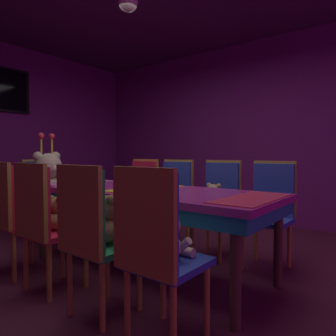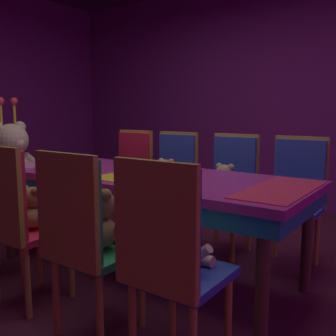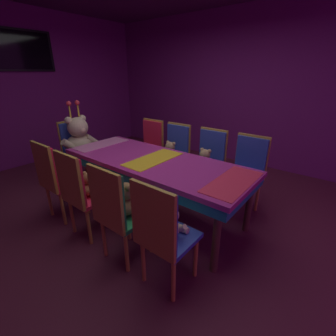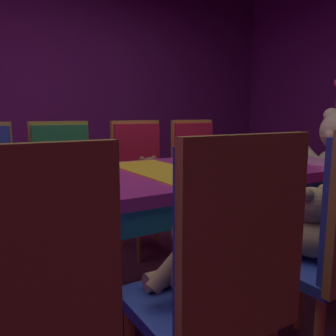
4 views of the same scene
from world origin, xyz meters
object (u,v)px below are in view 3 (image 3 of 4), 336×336
(chair_left_2, at_px, (78,188))
(teddy_left_2, at_px, (90,185))
(banquet_table, at_px, (154,166))
(chair_right_1, at_px, (210,157))
(chair_left_3, at_px, (53,175))
(chair_right_2, at_px, (176,150))
(teddy_right_2, at_px, (170,153))
(chair_right_3, at_px, (151,144))
(chair_left_0, at_px, (160,229))
(chair_left_1, at_px, (114,207))
(king_teddy_bear, at_px, (80,139))
(chair_right_0, at_px, (248,166))
(teddy_left_0, at_px, (171,223))
(teddy_left_1, at_px, (127,201))
(teddy_left_3, at_px, (65,171))
(teddy_right_1, at_px, (204,161))
(throne_chair, at_px, (75,145))
(wall_tv, at_px, (19,50))

(chair_left_2, distance_m, teddy_left_2, 0.14)
(banquet_table, bearing_deg, chair_right_1, -19.40)
(chair_left_3, relative_size, chair_right_2, 1.00)
(teddy_right_2, xyz_separation_m, chair_right_3, (0.14, 0.52, 0.01))
(chair_left_0, xyz_separation_m, chair_left_2, (-0.01, 1.09, 0.00))
(chair_left_1, bearing_deg, king_teddy_bear, 65.41)
(chair_left_1, relative_size, chair_left_3, 1.00)
(banquet_table, bearing_deg, chair_right_3, 44.46)
(banquet_table, xyz_separation_m, chair_left_1, (-0.84, -0.29, -0.06))
(chair_left_3, relative_size, chair_right_0, 1.00)
(chair_left_2, bearing_deg, teddy_left_0, -82.25)
(teddy_left_1, height_order, teddy_left_3, teddy_left_1)
(teddy_right_1, distance_m, throne_chair, 2.13)
(chair_left_2, relative_size, throne_chair, 1.00)
(chair_left_2, bearing_deg, teddy_left_3, 73.73)
(chair_right_0, xyz_separation_m, chair_right_2, (-0.01, 1.13, 0.00))
(chair_left_1, height_order, teddy_right_2, chair_left_1)
(teddy_left_1, bearing_deg, wall_tv, 78.41)
(chair_right_0, bearing_deg, chair_right_2, -89.55)
(teddy_right_2, bearing_deg, teddy_left_2, -0.44)
(chair_left_0, relative_size, chair_right_1, 1.00)
(chair_left_1, relative_size, chair_right_3, 1.00)
(throne_chair, height_order, wall_tv, wall_tv)
(chair_left_3, relative_size, teddy_right_1, 3.15)
(teddy_right_1, bearing_deg, wall_tv, -78.49)
(chair_left_3, bearing_deg, teddy_right_1, -36.62)
(chair_left_2, bearing_deg, chair_left_1, -91.06)
(teddy_right_1, height_order, king_teddy_bear, king_teddy_bear)
(teddy_left_1, xyz_separation_m, wall_tv, (0.70, 3.39, 1.45))
(banquet_table, xyz_separation_m, teddy_left_3, (-0.68, 0.83, -0.06))
(teddy_left_0, xyz_separation_m, chair_right_3, (1.51, 1.60, 0.03))
(teddy_left_1, bearing_deg, teddy_right_2, 22.66)
(teddy_right_2, bearing_deg, king_teddy_bear, -61.82)
(teddy_left_0, bearing_deg, chair_right_3, 46.83)
(chair_left_3, relative_size, throne_chair, 1.00)
(chair_right_2, bearing_deg, teddy_left_0, 35.74)
(teddy_left_3, relative_size, king_teddy_bear, 0.40)
(teddy_left_1, height_order, chair_left_2, chair_left_2)
(king_teddy_bear, bearing_deg, throne_chair, 180.00)
(chair_left_2, bearing_deg, teddy_left_1, -76.91)
(teddy_left_2, relative_size, chair_right_1, 0.29)
(chair_left_2, xyz_separation_m, chair_right_3, (1.65, 0.51, 0.00))
(chair_left_2, distance_m, throne_chair, 1.65)
(banquet_table, distance_m, chair_right_0, 1.19)
(chair_left_2, height_order, chair_left_3, same)
(teddy_right_1, bearing_deg, chair_right_3, -96.72)
(chair_left_2, xyz_separation_m, chair_right_0, (1.66, -1.14, 0.00))
(teddy_left_1, xyz_separation_m, chair_left_3, (-0.13, 1.12, -0.00))
(teddy_left_0, xyz_separation_m, teddy_left_3, (0.01, 1.63, 0.02))
(chair_left_0, distance_m, chair_left_1, 0.51)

